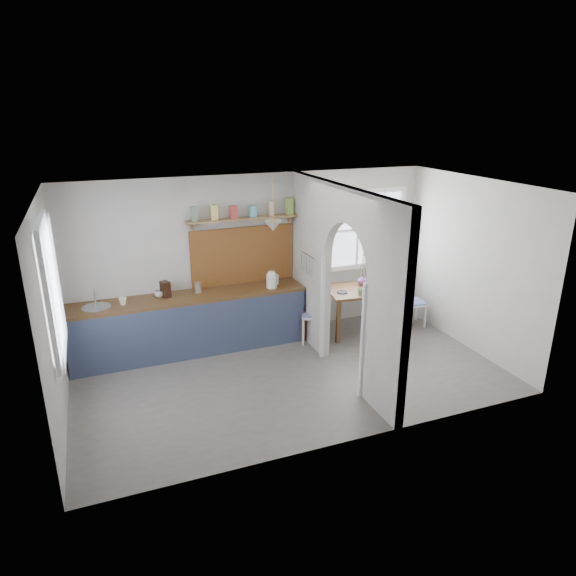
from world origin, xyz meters
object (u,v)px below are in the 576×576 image
object	(u,v)px
chair_left	(316,313)
kettle	(272,280)
chair_right	(413,302)
dining_table	(363,310)
vase	(363,280)

from	to	relation	value
chair_left	kettle	world-z (taller)	kettle
chair_right	kettle	distance (m)	2.54
dining_table	chair_left	world-z (taller)	chair_left
dining_table	vase	world-z (taller)	vase
vase	chair_right	bearing A→B (deg)	-15.35
chair_left	vase	size ratio (longest dim) A/B	5.41
chair_left	vase	distance (m)	1.04
chair_left	vase	xyz separation A→B (m)	(0.95, 0.23, 0.37)
dining_table	chair_right	xyz separation A→B (m)	(0.93, -0.06, 0.04)
dining_table	kettle	world-z (taller)	kettle
dining_table	chair_left	bearing A→B (deg)	-169.16
chair_left	kettle	bearing A→B (deg)	-87.09
kettle	dining_table	bearing A→B (deg)	-19.52
dining_table	chair_left	distance (m)	0.88
dining_table	kettle	distance (m)	1.67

